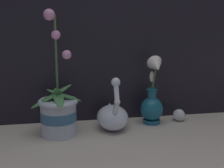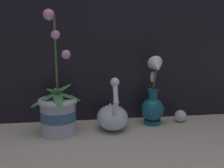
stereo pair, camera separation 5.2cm
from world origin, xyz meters
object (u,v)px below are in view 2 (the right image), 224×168
object	(u,v)px
orchid_potted_plant	(58,110)
glass_sphere	(180,116)
blue_vase	(153,102)
swan_figurine	(112,116)

from	to	relation	value
orchid_potted_plant	glass_sphere	distance (m)	0.52
blue_vase	glass_sphere	distance (m)	0.14
orchid_potted_plant	glass_sphere	size ratio (longest dim) A/B	9.07
orchid_potted_plant	swan_figurine	bearing A→B (deg)	7.72
blue_vase	glass_sphere	xyz separation A→B (m)	(0.12, 0.02, -0.07)
swan_figurine	glass_sphere	size ratio (longest dim) A/B	4.31
glass_sphere	swan_figurine	bearing A→B (deg)	-171.64
orchid_potted_plant	blue_vase	world-z (taller)	orchid_potted_plant
orchid_potted_plant	blue_vase	size ratio (longest dim) A/B	1.61
swan_figurine	glass_sphere	bearing A→B (deg)	8.36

